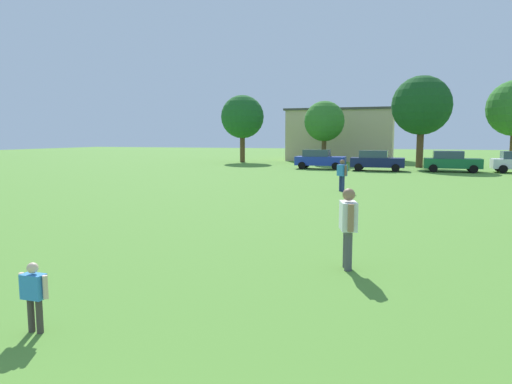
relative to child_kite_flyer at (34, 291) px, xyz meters
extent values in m
plane|color=#568C33|center=(2.33, 25.17, -0.61)|extent=(160.00, 160.00, 0.00)
cylinder|color=#3F3833|center=(-0.08, 0.00, -0.36)|extent=(0.09, 0.09, 0.51)
cylinder|color=#3F3833|center=(0.08, 0.00, -0.36)|extent=(0.09, 0.09, 0.51)
cube|color=#337FCC|center=(0.00, 0.00, 0.07)|extent=(0.34, 0.19, 0.36)
cylinder|color=beige|center=(-0.21, 0.00, 0.08)|extent=(0.07, 0.07, 0.34)
cylinder|color=beige|center=(0.21, 0.00, 0.08)|extent=(0.07, 0.07, 0.34)
sphere|color=beige|center=(0.00, 0.00, 0.34)|extent=(0.16, 0.16, 0.16)
cylinder|color=#4C4C51|center=(3.92, 4.52, -0.19)|extent=(0.16, 0.16, 0.85)
cylinder|color=#4C4C51|center=(3.86, 4.77, -0.19)|extent=(0.16, 0.16, 0.85)
cube|color=white|center=(3.89, 4.64, 0.54)|extent=(0.45, 0.63, 0.60)
cylinder|color=#936B4C|center=(3.98, 4.31, 0.55)|extent=(0.12, 0.12, 0.57)
cylinder|color=#936B4C|center=(3.80, 4.98, 0.55)|extent=(0.12, 0.12, 0.57)
sphere|color=#936B4C|center=(3.89, 4.64, 0.99)|extent=(0.27, 0.27, 0.27)
cylinder|color=navy|center=(1.99, 18.70, -0.21)|extent=(0.15, 0.15, 0.81)
cylinder|color=navy|center=(1.84, 18.89, -0.21)|extent=(0.15, 0.15, 0.81)
cube|color=#337FCC|center=(1.92, 18.80, 0.48)|extent=(0.58, 0.61, 0.57)
cylinder|color=brown|center=(2.13, 18.54, 0.49)|extent=(0.12, 0.12, 0.54)
cylinder|color=brown|center=(1.70, 19.05, 0.49)|extent=(0.12, 0.12, 0.54)
sphere|color=brown|center=(1.92, 18.80, 0.91)|extent=(0.25, 0.25, 0.25)
cube|color=#1E38AD|center=(-2.11, 35.28, 0.09)|extent=(4.30, 1.80, 0.76)
cube|color=#334756|center=(-2.46, 35.28, 0.77)|extent=(2.24, 1.58, 0.60)
cylinder|color=black|center=(-0.65, 36.18, -0.29)|extent=(0.64, 0.22, 0.64)
cylinder|color=black|center=(-0.65, 34.38, -0.29)|extent=(0.64, 0.22, 0.64)
cylinder|color=black|center=(-3.57, 36.18, -0.29)|extent=(0.64, 0.22, 0.64)
cylinder|color=black|center=(-3.57, 34.38, -0.29)|extent=(0.64, 0.22, 0.64)
cube|color=#141E4C|center=(2.81, 34.37, 0.09)|extent=(4.30, 1.80, 0.76)
cube|color=#334756|center=(2.46, 34.37, 0.77)|extent=(2.24, 1.58, 0.60)
cylinder|color=black|center=(4.27, 35.27, -0.29)|extent=(0.64, 0.22, 0.64)
cylinder|color=black|center=(4.27, 33.47, -0.29)|extent=(0.64, 0.22, 0.64)
cylinder|color=black|center=(1.35, 35.27, -0.29)|extent=(0.64, 0.22, 0.64)
cylinder|color=black|center=(1.35, 33.47, -0.29)|extent=(0.64, 0.22, 0.64)
cube|color=#196B38|center=(8.58, 34.88, 0.09)|extent=(4.30, 1.80, 0.76)
cube|color=#334756|center=(8.24, 34.88, 0.77)|extent=(2.24, 1.58, 0.60)
cylinder|color=black|center=(10.05, 35.78, -0.29)|extent=(0.64, 0.22, 0.64)
cylinder|color=black|center=(10.05, 33.98, -0.29)|extent=(0.64, 0.22, 0.64)
cylinder|color=black|center=(7.12, 35.78, -0.29)|extent=(0.64, 0.22, 0.64)
cylinder|color=black|center=(7.12, 33.98, -0.29)|extent=(0.64, 0.22, 0.64)
cylinder|color=black|center=(12.21, 36.47, -0.29)|extent=(0.64, 0.22, 0.64)
cylinder|color=black|center=(12.21, 34.67, -0.29)|extent=(0.64, 0.22, 0.64)
cylinder|color=brown|center=(-12.25, 43.33, 0.88)|extent=(0.55, 0.55, 2.99)
sphere|color=#1E5B23|center=(-12.25, 43.33, 4.38)|extent=(4.72, 4.72, 4.72)
cylinder|color=brown|center=(-3.17, 43.29, 0.71)|extent=(0.49, 0.49, 2.64)
sphere|color=#337528|center=(-3.17, 43.29, 3.81)|extent=(4.18, 4.18, 4.18)
cylinder|color=brown|center=(6.21, 39.88, 1.07)|extent=(0.62, 0.62, 3.37)
sphere|color=#194C1E|center=(6.21, 39.88, 5.02)|extent=(5.32, 5.32, 5.32)
cube|color=beige|center=(-2.45, 51.46, 2.30)|extent=(12.01, 7.80, 5.83)
cube|color=#4C4742|center=(-2.45, 51.46, 5.33)|extent=(12.49, 8.11, 0.24)
camera|label=1|loc=(4.99, -5.10, 2.20)|focal=32.43mm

